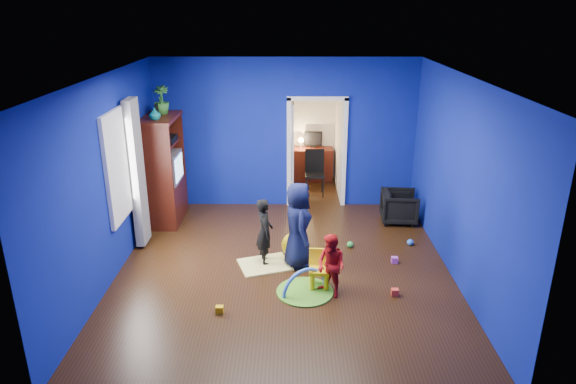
{
  "coord_description": "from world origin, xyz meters",
  "views": [
    {
      "loc": [
        0.1,
        -6.9,
        3.81
      ],
      "look_at": [
        0.06,
        0.4,
        1.12
      ],
      "focal_mm": 32.0,
      "sensor_mm": 36.0,
      "label": 1
    }
  ],
  "objects_px": {
    "tv_armoire": "(164,170)",
    "play_mat": "(305,292)",
    "vase": "(155,114)",
    "study_desk": "(313,164)",
    "toddler_red": "(331,266)",
    "folding_chair": "(315,174)",
    "armchair": "(399,207)",
    "hopper_ball": "(294,245)",
    "child_black": "(265,232)",
    "child_navy": "(298,225)",
    "kid_chair": "(319,271)",
    "crt_tv": "(166,168)"
  },
  "relations": [
    {
      "from": "child_black",
      "to": "crt_tv",
      "type": "xyz_separation_m",
      "value": [
        -1.86,
        1.7,
        0.49
      ]
    },
    {
      "from": "tv_armoire",
      "to": "folding_chair",
      "type": "height_order",
      "value": "tv_armoire"
    },
    {
      "from": "armchair",
      "to": "vase",
      "type": "relative_size",
      "value": 3.15
    },
    {
      "from": "armchair",
      "to": "kid_chair",
      "type": "distance_m",
      "value": 2.85
    },
    {
      "from": "armchair",
      "to": "crt_tv",
      "type": "distance_m",
      "value": 4.32
    },
    {
      "from": "hopper_ball",
      "to": "study_desk",
      "type": "distance_m",
      "value": 3.84
    },
    {
      "from": "child_navy",
      "to": "toddler_red",
      "type": "xyz_separation_m",
      "value": [
        0.44,
        -0.88,
        -0.22
      ]
    },
    {
      "from": "toddler_red",
      "to": "kid_chair",
      "type": "bearing_deg",
      "value": 172.17
    },
    {
      "from": "toddler_red",
      "to": "folding_chair",
      "type": "relative_size",
      "value": 0.98
    },
    {
      "from": "kid_chair",
      "to": "child_black",
      "type": "bearing_deg",
      "value": 140.67
    },
    {
      "from": "armchair",
      "to": "child_navy",
      "type": "height_order",
      "value": "child_navy"
    },
    {
      "from": "child_black",
      "to": "folding_chair",
      "type": "distance_m",
      "value": 3.18
    },
    {
      "from": "kid_chair",
      "to": "folding_chair",
      "type": "xyz_separation_m",
      "value": [
        0.1,
        3.78,
        0.21
      ]
    },
    {
      "from": "vase",
      "to": "hopper_ball",
      "type": "bearing_deg",
      "value": -26.97
    },
    {
      "from": "toddler_red",
      "to": "vase",
      "type": "xyz_separation_m",
      "value": [
        -2.85,
        2.33,
        1.61
      ]
    },
    {
      "from": "armchair",
      "to": "tv_armoire",
      "type": "relative_size",
      "value": 0.33
    },
    {
      "from": "hopper_ball",
      "to": "child_black",
      "type": "bearing_deg",
      "value": -156.21
    },
    {
      "from": "child_black",
      "to": "study_desk",
      "type": "distance_m",
      "value": 4.11
    },
    {
      "from": "armchair",
      "to": "folding_chair",
      "type": "xyz_separation_m",
      "value": [
        -1.5,
        1.42,
        0.17
      ]
    },
    {
      "from": "tv_armoire",
      "to": "study_desk",
      "type": "xyz_separation_m",
      "value": [
        2.8,
        2.31,
        -0.6
      ]
    },
    {
      "from": "toddler_red",
      "to": "play_mat",
      "type": "distance_m",
      "value": 0.57
    },
    {
      "from": "crt_tv",
      "to": "child_black",
      "type": "bearing_deg",
      "value": -42.45
    },
    {
      "from": "armchair",
      "to": "play_mat",
      "type": "bearing_deg",
      "value": 148.19
    },
    {
      "from": "child_navy",
      "to": "vase",
      "type": "relative_size",
      "value": 6.5
    },
    {
      "from": "child_navy",
      "to": "study_desk",
      "type": "distance_m",
      "value": 4.09
    },
    {
      "from": "crt_tv",
      "to": "hopper_ball",
      "type": "distance_m",
      "value": 2.88
    },
    {
      "from": "tv_armoire",
      "to": "play_mat",
      "type": "distance_m",
      "value": 3.72
    },
    {
      "from": "tv_armoire",
      "to": "hopper_ball",
      "type": "distance_m",
      "value": 2.9
    },
    {
      "from": "toddler_red",
      "to": "hopper_ball",
      "type": "bearing_deg",
      "value": 158.84
    },
    {
      "from": "tv_armoire",
      "to": "hopper_ball",
      "type": "height_order",
      "value": "tv_armoire"
    },
    {
      "from": "vase",
      "to": "play_mat",
      "type": "distance_m",
      "value": 3.96
    },
    {
      "from": "crt_tv",
      "to": "kid_chair",
      "type": "relative_size",
      "value": 1.4
    },
    {
      "from": "armchair",
      "to": "toddler_red",
      "type": "xyz_separation_m",
      "value": [
        -1.45,
        -2.56,
        0.16
      ]
    },
    {
      "from": "child_navy",
      "to": "folding_chair",
      "type": "bearing_deg",
      "value": -17.85
    },
    {
      "from": "hopper_ball",
      "to": "armchair",
      "type": "bearing_deg",
      "value": 36.37
    },
    {
      "from": "play_mat",
      "to": "crt_tv",
      "type": "bearing_deg",
      "value": 133.65
    },
    {
      "from": "child_navy",
      "to": "play_mat",
      "type": "bearing_deg",
      "value": 175.67
    },
    {
      "from": "play_mat",
      "to": "kid_chair",
      "type": "bearing_deg",
      "value": 36.11
    },
    {
      "from": "play_mat",
      "to": "study_desk",
      "type": "distance_m",
      "value": 4.91
    },
    {
      "from": "tv_armoire",
      "to": "crt_tv",
      "type": "distance_m",
      "value": 0.06
    },
    {
      "from": "toddler_red",
      "to": "crt_tv",
      "type": "height_order",
      "value": "crt_tv"
    },
    {
      "from": "armchair",
      "to": "vase",
      "type": "distance_m",
      "value": 4.66
    },
    {
      "from": "child_black",
      "to": "folding_chair",
      "type": "relative_size",
      "value": 1.16
    },
    {
      "from": "armchair",
      "to": "hopper_ball",
      "type": "height_order",
      "value": "armchair"
    },
    {
      "from": "play_mat",
      "to": "folding_chair",
      "type": "relative_size",
      "value": 0.87
    },
    {
      "from": "vase",
      "to": "study_desk",
      "type": "distance_m",
      "value": 4.18
    },
    {
      "from": "play_mat",
      "to": "study_desk",
      "type": "bearing_deg",
      "value": 86.49
    },
    {
      "from": "toddler_red",
      "to": "tv_armoire",
      "type": "relative_size",
      "value": 0.46
    },
    {
      "from": "armchair",
      "to": "play_mat",
      "type": "xyz_separation_m",
      "value": [
        -1.8,
        -2.51,
        -0.28
      ]
    },
    {
      "from": "vase",
      "to": "crt_tv",
      "type": "distance_m",
      "value": 1.09
    }
  ]
}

